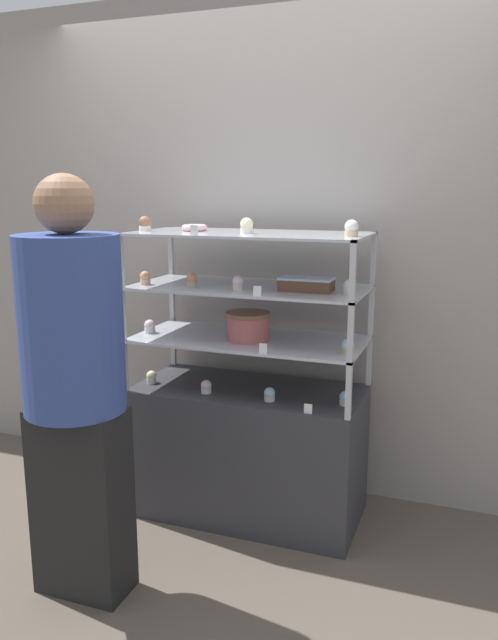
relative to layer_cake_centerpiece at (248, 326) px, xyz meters
The scene contains 27 objects.
ground_plane 0.98m from the layer_cake_centerpiece, 102.02° to the left, with size 20.00×20.00×0.00m, color brown.
back_wall 0.55m from the layer_cake_centerpiece, 91.01° to the left, with size 8.00×0.05×2.60m.
display_base 0.65m from the layer_cake_centerpiece, 102.02° to the left, with size 1.10×0.53×0.66m.
display_riser_lower 0.09m from the layer_cake_centerpiece, 102.02° to the left, with size 1.10×0.53×0.25m.
display_riser_middle 0.17m from the layer_cake_centerpiece, 102.02° to the left, with size 1.10×0.53×0.25m.
display_riser_upper 0.42m from the layer_cake_centerpiece, 102.02° to the left, with size 1.10×0.53×0.25m.
layer_cake_centerpiece is the anchor object (origin of this frame).
sheet_cake_frosted 0.36m from the layer_cake_centerpiece, ahead, with size 0.24×0.13×0.06m.
cupcake_0 0.58m from the layer_cake_centerpiece, behind, with size 0.05×0.05×0.06m.
cupcake_1 0.35m from the layer_cake_centerpiece, 148.73° to the right, with size 0.05×0.05×0.06m.
cupcake_2 0.34m from the layer_cake_centerpiece, 36.24° to the right, with size 0.05×0.05×0.06m.
cupcake_3 0.57m from the layer_cake_centerpiece, ahead, with size 0.05×0.05×0.06m.
price_tag_0 0.51m from the layer_cake_centerpiece, 30.40° to the right, with size 0.04×0.00×0.04m.
cupcake_4 0.51m from the layer_cake_centerpiece, behind, with size 0.06×0.06×0.07m.
cupcake_5 0.51m from the layer_cake_centerpiece, 10.30° to the right, with size 0.06×0.06×0.07m.
price_tag_1 0.26m from the layer_cake_centerpiece, 54.51° to the right, with size 0.04×0.00×0.04m.
cupcake_6 0.55m from the layer_cake_centerpiece, 169.64° to the right, with size 0.05×0.05×0.07m.
cupcake_7 0.34m from the layer_cake_centerpiece, 163.93° to the right, with size 0.05×0.05×0.07m.
cupcake_8 0.23m from the layer_cake_centerpiece, 101.00° to the right, with size 0.05×0.05×0.07m.
cupcake_9 0.53m from the layer_cake_centerpiece, ahead, with size 0.05×0.05×0.07m.
price_tag_2 0.32m from the layer_cake_centerpiece, 59.90° to the right, with size 0.04×0.00×0.04m.
cupcake_10 0.70m from the layer_cake_centerpiece, behind, with size 0.06×0.06×0.07m.
cupcake_11 0.47m from the layer_cake_centerpiece, 85.36° to the right, with size 0.06×0.06×0.07m.
cupcake_12 0.68m from the layer_cake_centerpiece, ahead, with size 0.06×0.06×0.07m.
price_tag_3 0.53m from the layer_cake_centerpiece, 129.56° to the right, with size 0.04×0.00×0.04m.
donut_glazed 0.54m from the layer_cake_centerpiece, 169.20° to the left, with size 0.12×0.12×0.03m.
customer_figure 0.89m from the layer_cake_centerpiece, 117.94° to the right, with size 0.39×0.39×1.67m.
Camera 1 is at (1.01, -2.74, 1.61)m, focal length 35.00 mm.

